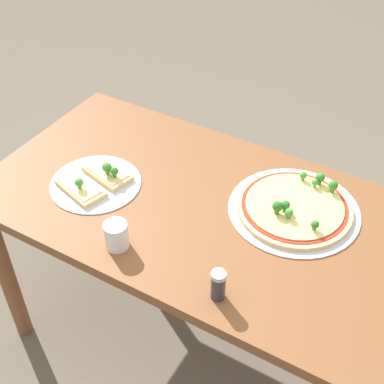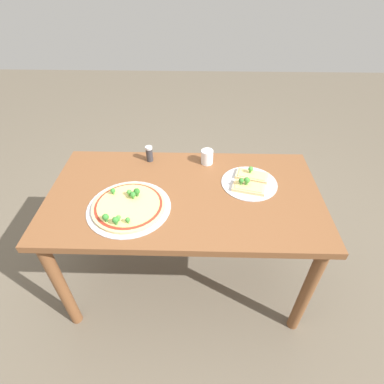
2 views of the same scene
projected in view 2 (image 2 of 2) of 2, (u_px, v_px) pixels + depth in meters
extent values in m
plane|color=brown|center=(186.00, 276.00, 1.98)|extent=(8.00, 8.00, 0.00)
cube|color=brown|center=(184.00, 195.00, 1.52)|extent=(1.37, 0.74, 0.04)
cylinder|color=brown|center=(282.00, 208.00, 1.98)|extent=(0.06, 0.06, 0.69)
cylinder|color=brown|center=(94.00, 205.00, 2.00)|extent=(0.06, 0.06, 0.69)
cylinder|color=brown|center=(307.00, 292.00, 1.51)|extent=(0.06, 0.06, 0.69)
cylinder|color=brown|center=(61.00, 286.00, 1.53)|extent=(0.06, 0.06, 0.69)
cylinder|color=#B7B7BC|center=(129.00, 208.00, 1.42)|extent=(0.40, 0.40, 0.00)
cylinder|color=#E5C17F|center=(129.00, 206.00, 1.42)|extent=(0.35, 0.35, 0.01)
cylinder|color=#A82D1E|center=(129.00, 205.00, 1.41)|extent=(0.32, 0.32, 0.00)
cylinder|color=#EACC75|center=(129.00, 205.00, 1.41)|extent=(0.29, 0.29, 0.00)
sphere|color=#479338|center=(118.00, 217.00, 1.31)|extent=(0.02, 0.02, 0.02)
cylinder|color=#51973E|center=(119.00, 220.00, 1.32)|extent=(0.01, 0.01, 0.01)
sphere|color=#337A2D|center=(115.00, 220.00, 1.29)|extent=(0.03, 0.03, 0.03)
cylinder|color=#3F8136|center=(116.00, 223.00, 1.31)|extent=(0.01, 0.01, 0.01)
sphere|color=#286B23|center=(137.00, 191.00, 1.44)|extent=(0.03, 0.03, 0.03)
cylinder|color=#37742D|center=(137.00, 195.00, 1.45)|extent=(0.01, 0.01, 0.01)
sphere|color=#337A2D|center=(105.00, 217.00, 1.31)|extent=(0.03, 0.03, 0.03)
cylinder|color=#3F8136|center=(106.00, 220.00, 1.32)|extent=(0.01, 0.01, 0.01)
sphere|color=#337A2D|center=(113.00, 191.00, 1.45)|extent=(0.02, 0.02, 0.02)
cylinder|color=#3F8136|center=(113.00, 193.00, 1.46)|extent=(0.01, 0.01, 0.01)
sphere|color=#479338|center=(129.00, 192.00, 1.44)|extent=(0.02, 0.02, 0.02)
cylinder|color=#51973E|center=(130.00, 195.00, 1.45)|extent=(0.01, 0.01, 0.01)
sphere|color=#337A2D|center=(133.00, 195.00, 1.42)|extent=(0.03, 0.03, 0.03)
cylinder|color=#3F8136|center=(133.00, 197.00, 1.43)|extent=(0.01, 0.01, 0.01)
sphere|color=#3D8933|center=(128.00, 220.00, 1.30)|extent=(0.02, 0.02, 0.02)
cylinder|color=#488E3A|center=(128.00, 222.00, 1.31)|extent=(0.01, 0.01, 0.01)
cylinder|color=#B7B7BC|center=(249.00, 183.00, 1.56)|extent=(0.29, 0.29, 0.00)
cube|color=#E5C17F|center=(252.00, 176.00, 1.60)|extent=(0.19, 0.13, 0.02)
cube|color=#EACC75|center=(252.00, 174.00, 1.59)|extent=(0.16, 0.11, 0.00)
sphere|color=#479338|center=(251.00, 169.00, 1.58)|extent=(0.03, 0.03, 0.03)
cylinder|color=#51973E|center=(250.00, 172.00, 1.59)|extent=(0.01, 0.01, 0.01)
cube|color=#E5C17F|center=(249.00, 188.00, 1.52)|extent=(0.18, 0.12, 0.02)
cube|color=#EACC75|center=(249.00, 186.00, 1.51)|extent=(0.15, 0.10, 0.00)
sphere|color=#337A2D|center=(241.00, 181.00, 1.51)|extent=(0.03, 0.03, 0.03)
cylinder|color=#3F8136|center=(241.00, 183.00, 1.52)|extent=(0.01, 0.01, 0.01)
sphere|color=#3D8933|center=(247.00, 180.00, 1.50)|extent=(0.03, 0.03, 0.03)
cylinder|color=#488E3A|center=(247.00, 183.00, 1.52)|extent=(0.01, 0.01, 0.01)
cylinder|color=white|center=(207.00, 157.00, 1.68)|extent=(0.07, 0.07, 0.08)
cylinder|color=#333338|center=(149.00, 155.00, 1.70)|extent=(0.04, 0.04, 0.08)
cylinder|color=#B2B2B7|center=(149.00, 148.00, 1.67)|extent=(0.04, 0.04, 0.01)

